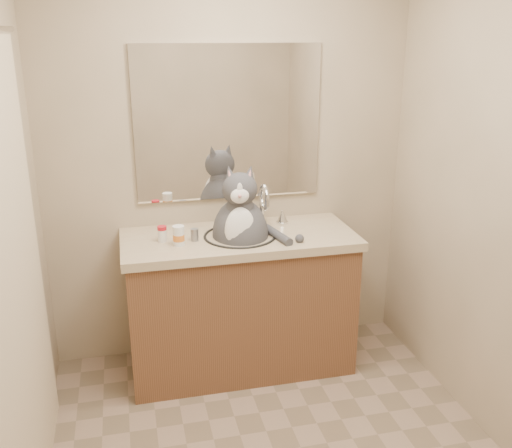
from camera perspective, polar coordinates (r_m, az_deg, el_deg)
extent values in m
cube|color=tan|center=(3.45, -2.74, 5.95)|extent=(2.20, 0.01, 2.40)
cube|color=tan|center=(1.26, 20.39, -19.54)|extent=(2.20, 0.01, 2.40)
cube|color=brown|center=(3.45, -1.63, -8.16)|extent=(1.30, 0.55, 0.80)
cube|color=#BFB189|center=(3.28, -1.70, -1.53)|extent=(1.34, 0.59, 0.05)
torus|color=black|center=(3.26, -1.63, -1.20)|extent=(0.42, 0.42, 0.02)
ellipsoid|color=white|center=(3.28, -1.62, -2.46)|extent=(0.40, 0.40, 0.15)
cylinder|color=silver|center=(3.42, 0.56, 1.51)|extent=(0.03, 0.03, 0.18)
torus|color=silver|center=(3.33, 0.83, 2.67)|extent=(0.03, 0.16, 0.16)
cone|color=silver|center=(3.47, 2.65, 0.86)|extent=(0.06, 0.06, 0.08)
cube|color=white|center=(3.39, -2.74, 10.01)|extent=(1.10, 0.02, 0.90)
cube|color=beige|center=(2.40, -22.69, -6.41)|extent=(0.01, 1.20, 1.90)
ellipsoid|color=#4B4B50|center=(3.27, -1.58, -1.11)|extent=(0.38, 0.41, 0.43)
ellipsoid|color=white|center=(3.13, -1.59, -0.69)|extent=(0.19, 0.13, 0.27)
ellipsoid|color=#4B4B50|center=(3.13, -1.62, 3.50)|extent=(0.23, 0.21, 0.19)
ellipsoid|color=white|center=(3.06, -1.63, 2.83)|extent=(0.11, 0.07, 0.08)
sphere|color=#D88C8C|center=(3.03, -1.63, 2.82)|extent=(0.02, 0.02, 0.02)
cone|color=#4B4B50|center=(3.13, -2.65, 5.12)|extent=(0.09, 0.08, 0.09)
cone|color=#4B4B50|center=(3.12, -0.63, 5.13)|extent=(0.09, 0.08, 0.09)
cylinder|color=#4B4B50|center=(3.22, 2.13, -1.08)|extent=(0.11, 0.29, 0.05)
cylinder|color=white|center=(3.21, -9.35, -1.15)|extent=(0.07, 0.07, 0.07)
cylinder|color=red|center=(3.19, -9.39, -0.40)|extent=(0.07, 0.07, 0.02)
cylinder|color=white|center=(3.14, -7.74, -1.35)|extent=(0.07, 0.07, 0.09)
cylinder|color=orange|center=(3.14, -7.74, -1.35)|extent=(0.07, 0.07, 0.04)
cylinder|color=white|center=(3.12, -7.78, -0.40)|extent=(0.07, 0.07, 0.02)
cylinder|color=gray|center=(3.20, -6.16, -1.07)|extent=(0.06, 0.06, 0.07)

